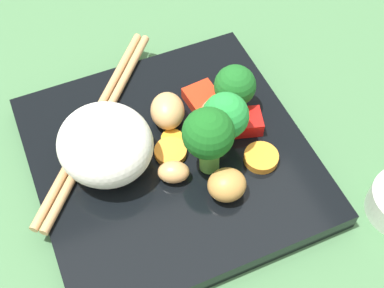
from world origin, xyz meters
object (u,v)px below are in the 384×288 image
object	(u,v)px
rice_mound	(105,144)
chopstick_pair	(97,121)
square_plate	(171,160)
carrot_slice_2	(172,139)
broccoli_floret_1	(225,117)

from	to	relation	value
rice_mound	chopstick_pair	world-z (taller)	rice_mound
square_plate	carrot_slice_2	distance (cm)	1.93
rice_mound	chopstick_pair	xyz separation A→B (cm)	(-4.74, 0.32, -2.58)
rice_mound	broccoli_floret_1	bearing A→B (deg)	79.60
square_plate	rice_mound	distance (cm)	6.88
square_plate	carrot_slice_2	world-z (taller)	carrot_slice_2
square_plate	chopstick_pair	xyz separation A→B (cm)	(-5.95, -5.16, 1.40)
rice_mound	carrot_slice_2	xyz separation A→B (cm)	(-0.09, 6.18, -2.73)
rice_mound	chopstick_pair	size ratio (longest dim) A/B	0.44
rice_mound	broccoli_floret_1	size ratio (longest dim) A/B	1.40
carrot_slice_2	square_plate	bearing A→B (deg)	-28.26
square_plate	broccoli_floret_1	distance (cm)	6.99
rice_mound	broccoli_floret_1	distance (cm)	10.69
chopstick_pair	broccoli_floret_1	bearing A→B (deg)	97.53
broccoli_floret_1	carrot_slice_2	world-z (taller)	broccoli_floret_1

